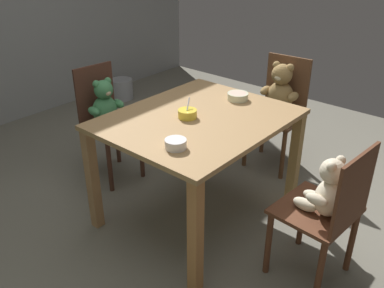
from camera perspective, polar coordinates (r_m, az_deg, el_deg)
The scene contains 9 objects.
ground_plane at distance 3.04m, azimuth 0.73°, elevation -9.75°, with size 5.20×5.20×0.04m.
dining_table at distance 2.70m, azimuth 0.81°, elevation 1.55°, with size 1.17×0.97×0.75m.
teddy_chair_near_front at distance 2.35m, azimuth 17.95°, elevation -7.34°, with size 0.45×0.42×0.86m.
teddy_chair_near_right at distance 3.47m, azimuth 11.76°, elevation 5.87°, with size 0.39×0.43×0.91m.
teddy_chair_far_center at distance 3.32m, azimuth -11.65°, elevation 4.27°, with size 0.40×0.43×0.89m.
porridge_bowl_cream_near_right at distance 2.93m, azimuth 6.27°, elevation 6.50°, with size 0.15×0.15×0.05m.
porridge_bowl_white_near_left at distance 2.26m, azimuth -2.24°, elevation 0.06°, with size 0.12×0.12×0.05m.
porridge_bowl_yellow_center at distance 2.63m, azimuth -0.63°, elevation 4.19°, with size 0.12×0.12×0.11m.
metal_pail at distance 5.08m, azimuth -9.56°, elevation 7.43°, with size 0.26×0.26×0.24m, color #93969B.
Camera 1 is at (-1.87, -1.55, 1.81)m, focal length 39.06 mm.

